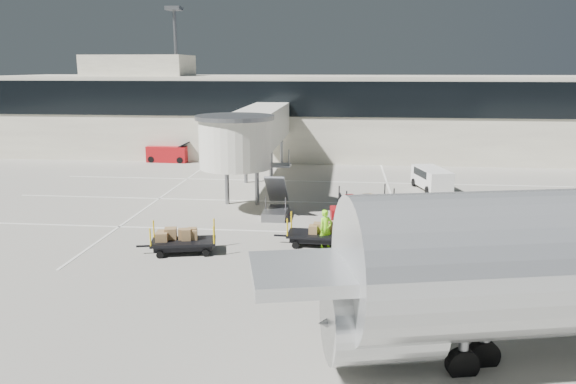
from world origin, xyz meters
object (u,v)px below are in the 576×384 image
object	(u,v)px
baggage_tug	(354,213)
box_cart_near	(320,234)
suitcase_cart	(365,203)
minivan	(431,177)
belt_loader	(168,154)
ground_worker	(326,229)
box_cart_far	(184,241)

from	to	relation	value
baggage_tug	box_cart_near	xyz separation A→B (m)	(-1.76, -4.33, -0.05)
suitcase_cart	minivan	size ratio (longest dim) A/B	0.90
belt_loader	ground_worker	bearing A→B (deg)	-54.41
ground_worker	box_cart_far	bearing A→B (deg)	159.24
suitcase_cart	minivan	world-z (taller)	minivan
minivan	belt_loader	xyz separation A→B (m)	(-23.15, 10.06, -0.20)
ground_worker	minivan	bearing A→B (deg)	29.72
box_cart_far	box_cart_near	bearing A→B (deg)	3.22
belt_loader	box_cart_near	bearing A→B (deg)	-54.57
baggage_tug	belt_loader	distance (m)	26.39
baggage_tug	minivan	bearing A→B (deg)	53.77
box_cart_near	ground_worker	world-z (taller)	ground_worker
baggage_tug	minivan	xyz separation A→B (m)	(5.76, 9.78, 0.33)
box_cart_near	minivan	distance (m)	15.99
box_cart_near	ground_worker	size ratio (longest dim) A/B	2.03
baggage_tug	box_cart_far	world-z (taller)	baggage_tug
baggage_tug	minivan	distance (m)	11.35
box_cart_near	minivan	bearing A→B (deg)	64.57
suitcase_cart	ground_worker	size ratio (longest dim) A/B	2.07
box_cart_far	minivan	xyz separation A→B (m)	(14.06, 15.97, 0.37)
suitcase_cart	ground_worker	xyz separation A→B (m)	(-2.21, -7.44, 0.41)
ground_worker	minivan	world-z (taller)	ground_worker
baggage_tug	belt_loader	size ratio (longest dim) A/B	0.65
minivan	box_cart_near	bearing A→B (deg)	-131.36
box_cart_near	box_cart_far	bearing A→B (deg)	-161.50
box_cart_far	minivan	distance (m)	21.29
baggage_tug	minivan	world-z (taller)	baggage_tug
box_cart_far	minivan	size ratio (longest dim) A/B	0.87
baggage_tug	suitcase_cart	distance (m)	2.90
minivan	baggage_tug	bearing A→B (deg)	-133.81
belt_loader	minivan	bearing A→B (deg)	-20.95
minivan	belt_loader	size ratio (longest dim) A/B	1.07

